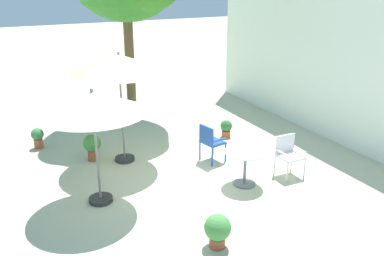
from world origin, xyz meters
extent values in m
plane|color=beige|center=(0.00, 0.00, 0.00)|extent=(60.00, 60.00, 0.00)
cube|color=white|center=(0.00, 4.61, 2.13)|extent=(10.79, 0.30, 4.26)
cylinder|color=brown|center=(-4.00, 0.49, 1.62)|extent=(0.26, 0.26, 3.23)
cylinder|color=#2D2D2D|center=(-1.34, -0.62, 0.04)|extent=(0.44, 0.44, 0.08)
cylinder|color=slate|center=(-1.34, -0.62, 1.21)|extent=(0.04, 0.04, 2.41)
cone|color=#E0BD8A|center=(-1.34, -0.62, 2.22)|extent=(2.05, 2.05, 0.37)
sphere|color=slate|center=(-1.34, -0.62, 2.44)|extent=(0.06, 0.06, 0.06)
cylinder|color=#2D2D2D|center=(0.20, -1.58, 0.04)|extent=(0.44, 0.44, 0.08)
cylinder|color=slate|center=(0.20, -1.58, 1.05)|extent=(0.04, 0.04, 2.11)
cone|color=beige|center=(0.20, -1.58, 1.92)|extent=(1.87, 1.87, 0.38)
sphere|color=slate|center=(0.20, -1.58, 2.14)|extent=(0.06, 0.06, 0.06)
cylinder|color=white|center=(0.83, 1.18, 0.71)|extent=(0.82, 0.82, 0.02)
cylinder|color=slate|center=(0.83, 1.18, 0.35)|extent=(0.06, 0.06, 0.69)
cylinder|color=slate|center=(0.83, 1.18, 0.01)|extent=(0.45, 0.45, 0.03)
cube|color=#234C9F|center=(-0.44, 1.16, 0.45)|extent=(0.54, 0.50, 0.04)
cube|color=#234C9F|center=(-0.41, 0.97, 0.67)|extent=(0.45, 0.12, 0.40)
cube|color=#234C9F|center=(-0.23, 1.20, 0.57)|extent=(0.11, 0.38, 0.03)
cube|color=#234C9F|center=(-0.66, 1.12, 0.57)|extent=(0.11, 0.38, 0.03)
cylinder|color=#234C9F|center=(-0.27, 1.39, 0.22)|extent=(0.04, 0.04, 0.43)
cylinder|color=#234C9F|center=(-0.69, 1.31, 0.22)|extent=(0.04, 0.04, 0.43)
cylinder|color=#234C9F|center=(-0.19, 1.01, 0.22)|extent=(0.04, 0.04, 0.43)
cylinder|color=#234C9F|center=(-0.62, 0.93, 0.22)|extent=(0.04, 0.04, 0.43)
cube|color=white|center=(0.93, 2.22, 0.44)|extent=(0.47, 0.49, 0.04)
cube|color=white|center=(0.72, 2.22, 0.65)|extent=(0.05, 0.46, 0.38)
cube|color=white|center=(0.93, 2.00, 0.56)|extent=(0.41, 0.05, 0.03)
cube|color=white|center=(0.94, 2.44, 0.56)|extent=(0.41, 0.05, 0.03)
cylinder|color=white|center=(1.14, 1.99, 0.21)|extent=(0.04, 0.04, 0.42)
cylinder|color=white|center=(1.15, 2.44, 0.21)|extent=(0.04, 0.04, 0.42)
cylinder|color=white|center=(0.72, 2.00, 0.21)|extent=(0.04, 0.04, 0.42)
cylinder|color=white|center=(0.73, 2.45, 0.21)|extent=(0.04, 0.04, 0.42)
cylinder|color=#9A4C30|center=(-1.68, -1.25, 0.12)|extent=(0.23, 0.23, 0.25)
cylinder|color=#382819|center=(-1.68, -1.25, 0.24)|extent=(0.21, 0.21, 0.02)
sphere|color=#3C8037|center=(-1.68, -1.25, 0.42)|extent=(0.40, 0.40, 0.40)
sphere|color=#D83B6D|center=(-1.76, -1.34, 0.46)|extent=(0.10, 0.10, 0.10)
sphere|color=#D83B6D|center=(-1.54, -1.17, 0.39)|extent=(0.08, 0.08, 0.08)
cylinder|color=#AA5134|center=(-2.98, -2.26, 0.11)|extent=(0.21, 0.21, 0.23)
cylinder|color=#382819|center=(-2.98, -2.26, 0.22)|extent=(0.19, 0.19, 0.02)
sphere|color=#397740|center=(-2.98, -2.26, 0.36)|extent=(0.30, 0.30, 0.30)
cylinder|color=#9A4D2F|center=(2.36, -0.33, 0.08)|extent=(0.25, 0.25, 0.16)
cylinder|color=#382819|center=(2.36, -0.33, 0.15)|extent=(0.22, 0.22, 0.02)
sphere|color=#478A41|center=(2.36, -0.33, 0.34)|extent=(0.42, 0.42, 0.42)
cylinder|color=#B65330|center=(-1.58, 2.20, 0.09)|extent=(0.23, 0.23, 0.17)
cylinder|color=#382819|center=(-1.58, 2.20, 0.16)|extent=(0.20, 0.20, 0.02)
sphere|color=#2E6832|center=(-1.58, 2.20, 0.30)|extent=(0.30, 0.30, 0.30)
camera|label=1|loc=(7.01, -3.10, 3.96)|focal=38.87mm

